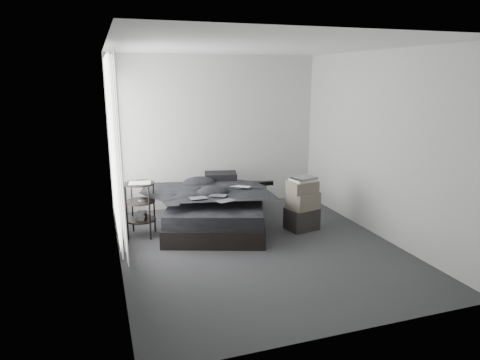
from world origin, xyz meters
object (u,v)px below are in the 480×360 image
object	(u,v)px
laptop	(240,183)
side_stand	(141,210)
box_lower	(302,219)
bed	(217,219)

from	to	relation	value
laptop	side_stand	size ratio (longest dim) A/B	0.38
box_lower	side_stand	bearing A→B (deg)	167.99
laptop	bed	bearing A→B (deg)	-154.50
laptop	side_stand	xyz separation A→B (m)	(-1.47, 0.07, -0.29)
box_lower	laptop	bearing A→B (deg)	153.34
bed	box_lower	distance (m)	1.28
side_stand	box_lower	xyz separation A→B (m)	(2.31, -0.49, -0.23)
side_stand	box_lower	distance (m)	2.37
bed	side_stand	size ratio (longest dim) A/B	2.39
laptop	box_lower	size ratio (longest dim) A/B	0.67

